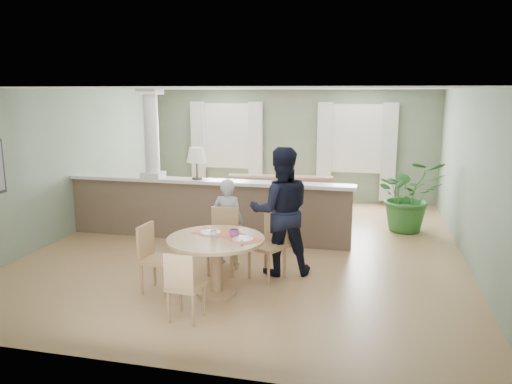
% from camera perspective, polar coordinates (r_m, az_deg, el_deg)
% --- Properties ---
extents(ground, '(8.00, 8.00, 0.00)m').
position_cam_1_polar(ground, '(8.76, -0.51, -6.20)').
color(ground, tan).
rests_on(ground, ground).
extents(room_shell, '(7.02, 8.02, 2.71)m').
position_cam_1_polar(room_shell, '(9.00, 0.24, 6.07)').
color(room_shell, gray).
rests_on(room_shell, ground).
extents(pony_wall, '(5.32, 0.38, 2.70)m').
position_cam_1_polar(pony_wall, '(9.04, -6.30, -1.08)').
color(pony_wall, brown).
rests_on(pony_wall, ground).
extents(sofa, '(3.07, 1.43, 0.87)m').
position_cam_1_polar(sofa, '(10.49, 2.51, -0.78)').
color(sofa, '#8A614B').
rests_on(sofa, ground).
extents(houseplant, '(1.48, 1.35, 1.39)m').
position_cam_1_polar(houseplant, '(9.99, 17.07, -0.37)').
color(houseplant, '#2C6729').
rests_on(houseplant, ground).
extents(dining_table, '(1.28, 1.28, 0.88)m').
position_cam_1_polar(dining_table, '(6.62, -4.51, -6.55)').
color(dining_table, tan).
rests_on(dining_table, ground).
extents(chair_far_boy, '(0.46, 0.46, 0.96)m').
position_cam_1_polar(chair_far_boy, '(7.45, -3.73, -5.17)').
color(chair_far_boy, tan).
rests_on(chair_far_boy, ground).
extents(chair_far_man, '(0.61, 0.61, 0.99)m').
position_cam_1_polar(chair_far_man, '(7.21, 1.68, -5.57)').
color(chair_far_man, tan).
rests_on(chair_far_man, ground).
extents(chair_near, '(0.42, 0.42, 0.85)m').
position_cam_1_polar(chair_near, '(5.93, -8.30, -10.32)').
color(chair_near, tan).
rests_on(chair_near, ground).
extents(chair_side, '(0.45, 0.45, 0.92)m').
position_cam_1_polar(chair_side, '(6.86, -11.60, -7.05)').
color(chair_side, tan).
rests_on(chair_side, ground).
extents(child_person, '(0.53, 0.38, 1.36)m').
position_cam_1_polar(child_person, '(7.71, -3.22, -3.44)').
color(child_person, '#A1A1A6').
rests_on(child_person, ground).
extents(man_person, '(1.09, 0.95, 1.88)m').
position_cam_1_polar(man_person, '(7.28, 2.85, -2.20)').
color(man_person, black).
rests_on(man_person, ground).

